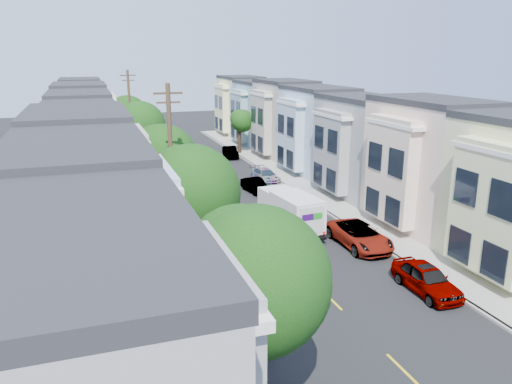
{
  "coord_description": "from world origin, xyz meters",
  "views": [
    {
      "loc": [
        -10.62,
        -25.85,
        11.64
      ],
      "look_at": [
        0.34,
        6.57,
        2.2
      ],
      "focal_mm": 35.0,
      "sensor_mm": 36.0,
      "label": 1
    }
  ],
  "objects_px": {
    "tree_d": "(139,127)",
    "utility_pole_far": "(131,119)",
    "tree_b": "(190,194)",
    "tree_e": "(127,116)",
    "parked_left_b": "(244,317)",
    "tree_c": "(161,160)",
    "tree_far_r": "(242,121)",
    "parked_left_d": "(167,194)",
    "lead_sedan": "(255,186)",
    "tree_a": "(252,282)",
    "parked_right_c": "(265,176)",
    "fedex_truck": "(290,211)",
    "parked_right_b": "(360,236)",
    "parked_right_d": "(230,152)",
    "parked_left_c": "(209,260)",
    "utility_pole_near": "(172,172)",
    "parked_right_a": "(426,279)"
  },
  "relations": [
    {
      "from": "tree_d",
      "to": "utility_pole_far",
      "type": "height_order",
      "value": "utility_pole_far"
    },
    {
      "from": "tree_b",
      "to": "tree_e",
      "type": "xyz_separation_m",
      "value": [
        0.0,
        36.22,
        -0.39
      ]
    },
    {
      "from": "parked_left_b",
      "to": "tree_b",
      "type": "bearing_deg",
      "value": 112.24
    },
    {
      "from": "tree_c",
      "to": "tree_e",
      "type": "height_order",
      "value": "tree_c"
    },
    {
      "from": "tree_d",
      "to": "tree_far_r",
      "type": "xyz_separation_m",
      "value": [
        13.19,
        12.19,
        -1.55
      ]
    },
    {
      "from": "parked_left_b",
      "to": "parked_left_d",
      "type": "distance_m",
      "value": 21.16
    },
    {
      "from": "lead_sedan",
      "to": "tree_a",
      "type": "bearing_deg",
      "value": -115.74
    },
    {
      "from": "tree_d",
      "to": "tree_e",
      "type": "height_order",
      "value": "tree_d"
    },
    {
      "from": "tree_e",
      "to": "parked_right_c",
      "type": "xyz_separation_m",
      "value": [
        11.2,
        -15.71,
        -4.26
      ]
    },
    {
      "from": "utility_pole_far",
      "to": "fedex_truck",
      "type": "relative_size",
      "value": 1.74
    },
    {
      "from": "tree_far_r",
      "to": "parked_right_b",
      "type": "relative_size",
      "value": 1.02
    },
    {
      "from": "tree_e",
      "to": "tree_c",
      "type": "bearing_deg",
      "value": -90.0
    },
    {
      "from": "parked_right_d",
      "to": "fedex_truck",
      "type": "bearing_deg",
      "value": -91.24
    },
    {
      "from": "tree_b",
      "to": "parked_right_b",
      "type": "bearing_deg",
      "value": 15.1
    },
    {
      "from": "tree_c",
      "to": "lead_sedan",
      "type": "relative_size",
      "value": 2.01
    },
    {
      "from": "parked_left_b",
      "to": "parked_right_c",
      "type": "bearing_deg",
      "value": 71.88
    },
    {
      "from": "tree_far_r",
      "to": "parked_right_d",
      "type": "bearing_deg",
      "value": -135.28
    },
    {
      "from": "tree_d",
      "to": "fedex_truck",
      "type": "distance_m",
      "value": 17.93
    },
    {
      "from": "tree_c",
      "to": "parked_left_d",
      "type": "relative_size",
      "value": 1.86
    },
    {
      "from": "tree_b",
      "to": "parked_left_c",
      "type": "height_order",
      "value": "tree_b"
    },
    {
      "from": "tree_d",
      "to": "tree_e",
      "type": "relative_size",
      "value": 1.07
    },
    {
      "from": "tree_b",
      "to": "parked_right_c",
      "type": "bearing_deg",
      "value": 61.35
    },
    {
      "from": "tree_b",
      "to": "tree_e",
      "type": "bearing_deg",
      "value": 90.0
    },
    {
      "from": "parked_right_c",
      "to": "tree_c",
      "type": "bearing_deg",
      "value": -139.87
    },
    {
      "from": "parked_left_b",
      "to": "utility_pole_near",
      "type": "bearing_deg",
      "value": 102.06
    },
    {
      "from": "parked_left_d",
      "to": "parked_right_b",
      "type": "bearing_deg",
      "value": -57.77
    },
    {
      "from": "utility_pole_near",
      "to": "lead_sedan",
      "type": "bearing_deg",
      "value": 52.77
    },
    {
      "from": "tree_far_r",
      "to": "parked_left_b",
      "type": "distance_m",
      "value": 40.6
    },
    {
      "from": "tree_c",
      "to": "utility_pole_near",
      "type": "relative_size",
      "value": 0.74
    },
    {
      "from": "parked_left_d",
      "to": "fedex_truck",
      "type": "bearing_deg",
      "value": -59.31
    },
    {
      "from": "tree_far_r",
      "to": "tree_a",
      "type": "bearing_deg",
      "value": -106.66
    },
    {
      "from": "tree_c",
      "to": "parked_left_b",
      "type": "bearing_deg",
      "value": -84.06
    },
    {
      "from": "parked_left_d",
      "to": "parked_right_a",
      "type": "bearing_deg",
      "value": -67.31
    },
    {
      "from": "tree_e",
      "to": "parked_right_a",
      "type": "distance_m",
      "value": 41.53
    },
    {
      "from": "fedex_truck",
      "to": "parked_left_d",
      "type": "distance_m",
      "value": 12.19
    },
    {
      "from": "parked_left_c",
      "to": "parked_right_c",
      "type": "height_order",
      "value": "parked_left_c"
    },
    {
      "from": "tree_d",
      "to": "utility_pole_near",
      "type": "height_order",
      "value": "utility_pole_near"
    },
    {
      "from": "tree_far_r",
      "to": "parked_right_c",
      "type": "distance_m",
      "value": 14.59
    },
    {
      "from": "tree_b",
      "to": "tree_a",
      "type": "bearing_deg",
      "value": -90.0
    },
    {
      "from": "utility_pole_far",
      "to": "parked_left_c",
      "type": "xyz_separation_m",
      "value": [
        1.4,
        -28.76,
        -4.47
      ]
    },
    {
      "from": "tree_far_r",
      "to": "fedex_truck",
      "type": "height_order",
      "value": "tree_far_r"
    },
    {
      "from": "utility_pole_far",
      "to": "fedex_truck",
      "type": "distance_m",
      "value": 25.9
    },
    {
      "from": "fedex_truck",
      "to": "lead_sedan",
      "type": "xyz_separation_m",
      "value": [
        0.99,
        10.31,
        -0.92
      ]
    },
    {
      "from": "tree_a",
      "to": "parked_left_c",
      "type": "height_order",
      "value": "tree_a"
    },
    {
      "from": "utility_pole_far",
      "to": "fedex_truck",
      "type": "xyz_separation_m",
      "value": [
        8.1,
        -24.34,
        -3.61
      ]
    },
    {
      "from": "tree_e",
      "to": "fedex_truck",
      "type": "distance_m",
      "value": 30.62
    },
    {
      "from": "utility_pole_near",
      "to": "lead_sedan",
      "type": "xyz_separation_m",
      "value": [
        9.09,
        11.97,
        -4.54
      ]
    },
    {
      "from": "tree_b",
      "to": "tree_c",
      "type": "distance_m",
      "value": 9.33
    },
    {
      "from": "parked_right_d",
      "to": "parked_right_a",
      "type": "bearing_deg",
      "value": -84.38
    },
    {
      "from": "tree_a",
      "to": "parked_right_b",
      "type": "bearing_deg",
      "value": 48.19
    }
  ]
}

